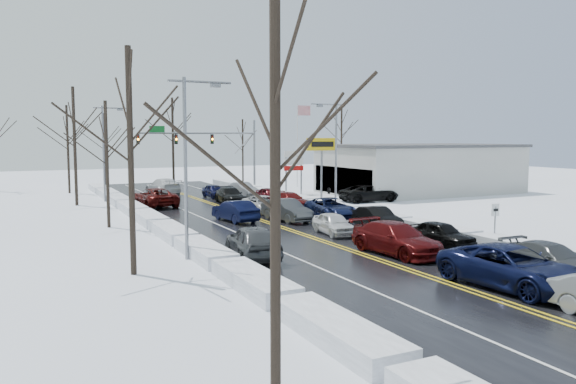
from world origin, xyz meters
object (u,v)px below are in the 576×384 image
traffic_signal_mast (212,143)px  tires_plus_sign (322,148)px  flagpole (299,138)px  oncoming_car_0 (235,221)px  dealership_building (419,168)px

traffic_signal_mast → tires_plus_sign: bearing=-59.5°
flagpole → oncoming_car_0: (-17.02, -23.17, -5.93)m
tires_plus_sign → dealership_building: size_ratio=0.29×
traffic_signal_mast → tires_plus_sign: (7.05, -12.00, -0.49)m
tires_plus_sign → dealership_building: tires_plus_sign is taller
oncoming_car_0 → dealership_building: bearing=-163.6°
flagpole → dealership_building: bearing=-53.7°
tires_plus_sign → flagpole: flagpole is taller
traffic_signal_mast → oncoming_car_0: bearing=-104.1°
flagpole → oncoming_car_0: 29.35m
tires_plus_sign → traffic_signal_mast: bearing=120.5°
traffic_signal_mast → flagpole: 11.90m
traffic_signal_mast → flagpole: flagpole is taller
tires_plus_sign → dealership_building: (13.48, 2.01, -2.34)m
traffic_signal_mast → tires_plus_sign: traffic_signal_mast is taller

